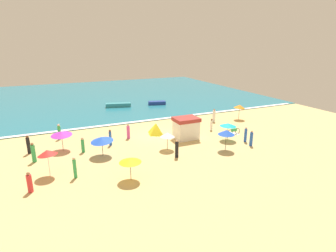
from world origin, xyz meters
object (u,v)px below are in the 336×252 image
at_px(beach_umbrella_2, 240,106).
at_px(beach_umbrella_5, 130,160).
at_px(beach_umbrella_3, 47,153).
at_px(beach_umbrella_6, 228,125).
at_px(beach_tent, 156,129).
at_px(beachgoer_10, 246,135).
at_px(beach_umbrella_4, 102,139).
at_px(parked_bicycle, 234,131).
at_px(beach_umbrella_7, 167,135).
at_px(beachgoer_7, 128,132).
at_px(lifeguard_cabana, 186,128).
at_px(beachgoer_3, 30,183).
at_px(small_boat_1, 118,105).
at_px(beachgoer_4, 33,153).
at_px(small_boat_0, 157,103).
at_px(beachgoer_5, 214,116).
at_px(beachgoer_11, 83,145).
at_px(beachgoer_1, 28,145).
at_px(beachgoer_8, 251,139).
at_px(beachgoer_2, 177,149).
at_px(beachgoer_0, 75,168).
at_px(beachgoer_6, 59,132).
at_px(beach_umbrella_1, 61,134).
at_px(beach_umbrella_0, 226,132).
at_px(beachgoer_12, 211,125).
at_px(beachgoer_9, 110,138).

xyz_separation_m(beach_umbrella_2, beach_umbrella_5, (-19.68, -11.17, -0.18)).
relative_size(beach_umbrella_3, beach_umbrella_6, 1.18).
distance_m(beach_tent, beachgoer_10, 10.49).
relative_size(beach_umbrella_4, parked_bicycle, 1.66).
relative_size(beach_umbrella_7, beachgoer_7, 1.25).
height_order(lifeguard_cabana, beach_umbrella_4, lifeguard_cabana).
bearing_deg(beachgoer_3, small_boat_1, 62.05).
height_order(beachgoer_4, small_boat_0, beachgoer_4).
height_order(beachgoer_5, beachgoer_11, beachgoer_5).
xyz_separation_m(beachgoer_1, small_boat_0, (20.12, 15.31, -0.53)).
xyz_separation_m(beach_umbrella_5, beachgoer_11, (-2.71, 7.64, -0.96)).
distance_m(lifeguard_cabana, beachgoer_8, 7.30).
bearing_deg(beach_umbrella_4, beachgoer_2, -27.10).
distance_m(parked_bicycle, beachgoer_0, 19.23).
height_order(beachgoer_0, beachgoer_6, beachgoer_0).
bearing_deg(beachgoer_4, beachgoer_5, 11.06).
bearing_deg(beachgoer_7, beachgoer_4, -164.67).
height_order(beach_tent, beachgoer_1, beachgoer_1).
height_order(beach_umbrella_3, beachgoer_2, beach_umbrella_3).
bearing_deg(beach_umbrella_3, beach_umbrella_6, 3.34).
xyz_separation_m(beach_umbrella_7, small_boat_1, (0.22, 21.04, -1.19)).
bearing_deg(parked_bicycle, beach_umbrella_1, 170.59).
relative_size(beach_umbrella_0, beachgoer_1, 1.14).
xyz_separation_m(beach_umbrella_1, beach_umbrella_7, (9.96, -4.30, -0.20)).
relative_size(beachgoer_1, beachgoer_2, 1.08).
distance_m(beachgoer_0, small_boat_1, 25.55).
bearing_deg(small_boat_1, beach_tent, -88.12).
distance_m(beach_umbrella_2, beachgoer_11, 22.70).
xyz_separation_m(beach_umbrella_7, parked_bicycle, (9.37, 1.10, -1.23)).
bearing_deg(beach_umbrella_5, beach_umbrella_6, 19.77).
xyz_separation_m(beach_umbrella_3, beachgoer_12, (19.18, 4.91, -1.35)).
distance_m(beach_umbrella_3, beachgoer_4, 3.94).
bearing_deg(beach_umbrella_3, lifeguard_cabana, 13.30).
height_order(beach_umbrella_3, beach_umbrella_4, beach_umbrella_3).
relative_size(parked_bicycle, small_boat_0, 0.57).
bearing_deg(beachgoer_4, beach_umbrella_6, -6.96).
bearing_deg(beachgoer_1, beach_umbrella_7, -19.83).
distance_m(beach_umbrella_6, beachgoer_2, 7.82).
height_order(beachgoer_2, beachgoer_11, beachgoer_2).
bearing_deg(beachgoer_0, beachgoer_9, 54.93).
bearing_deg(beach_tent, beach_umbrella_1, -176.18).
xyz_separation_m(beach_tent, beachgoer_10, (8.20, -6.54, 0.13)).
height_order(beach_umbrella_6, beachgoer_10, beach_umbrella_6).
xyz_separation_m(beachgoer_3, beachgoer_10, (21.76, 2.01, 0.07)).
height_order(beach_tent, beachgoer_11, beachgoer_11).
xyz_separation_m(beach_umbrella_6, beachgoer_6, (-17.52, 8.20, -0.92)).
bearing_deg(beach_umbrella_6, beachgoer_10, -42.86).
height_order(beach_umbrella_3, beachgoer_11, beach_umbrella_3).
xyz_separation_m(lifeguard_cabana, beachgoer_1, (-16.49, 2.52, -0.36)).
height_order(beachgoer_6, beachgoer_7, beachgoer_6).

